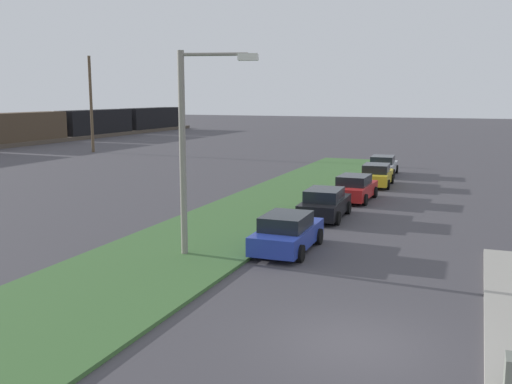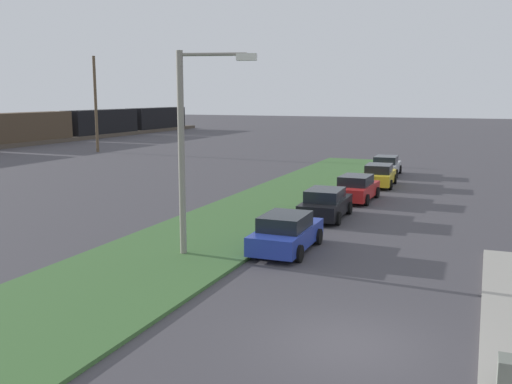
{
  "view_description": "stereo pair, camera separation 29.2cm",
  "coord_description": "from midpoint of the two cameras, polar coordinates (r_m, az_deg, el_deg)",
  "views": [
    {
      "loc": [
        -13.04,
        -2.52,
        5.92
      ],
      "look_at": [
        10.04,
        6.47,
        1.77
      ],
      "focal_mm": 40.44,
      "sensor_mm": 36.0,
      "label": 1
    },
    {
      "loc": [
        -12.93,
        -2.79,
        5.92
      ],
      "look_at": [
        10.04,
        6.47,
        1.77
      ],
      "focal_mm": 40.44,
      "sensor_mm": 36.0,
      "label": 2
    }
  ],
  "objects": [
    {
      "name": "ground",
      "position": [
        14.52,
        9.17,
        -14.68
      ],
      "size": [
        300.0,
        300.0,
        0.0
      ],
      "primitive_type": "plane",
      "color": "#423F44"
    },
    {
      "name": "grass_median",
      "position": [
        26.02,
        -3.6,
        -3.52
      ],
      "size": [
        60.0,
        6.0,
        0.12
      ],
      "primitive_type": "cube",
      "color": "#3D6633",
      "rests_on": "ground"
    },
    {
      "name": "parked_car_blue",
      "position": [
        22.23,
        2.73,
        -4.04
      ],
      "size": [
        4.33,
        2.07,
        1.47
      ],
      "rotation": [
        0.0,
        0.0,
        0.02
      ],
      "color": "#23389E",
      "rests_on": "ground"
    },
    {
      "name": "parked_car_black",
      "position": [
        28.27,
        6.52,
        -1.16
      ],
      "size": [
        4.35,
        2.12,
        1.47
      ],
      "rotation": [
        0.0,
        0.0,
        0.03
      ],
      "color": "black",
      "rests_on": "ground"
    },
    {
      "name": "parked_car_red",
      "position": [
        33.29,
        9.47,
        0.38
      ],
      "size": [
        4.35,
        2.11,
        1.47
      ],
      "rotation": [
        0.0,
        0.0,
        -0.03
      ],
      "color": "red",
      "rests_on": "ground"
    },
    {
      "name": "parked_car_yellow",
      "position": [
        38.96,
        11.61,
        1.64
      ],
      "size": [
        4.39,
        2.19,
        1.47
      ],
      "rotation": [
        0.0,
        0.0,
        0.05
      ],
      "color": "gold",
      "rests_on": "ground"
    },
    {
      "name": "parked_car_silver",
      "position": [
        44.39,
        12.25,
        2.56
      ],
      "size": [
        4.38,
        2.17,
        1.47
      ],
      "rotation": [
        0.0,
        0.0,
        0.04
      ],
      "color": "#B2B5BA",
      "rests_on": "ground"
    },
    {
      "name": "streetlight",
      "position": [
        20.97,
        -6.75,
        5.26
      ],
      "size": [
        1.0,
        2.82,
        7.5
      ],
      "color": "gray",
      "rests_on": "ground"
    },
    {
      "name": "distant_utility_pole",
      "position": [
        63.49,
        -16.13,
        8.31
      ],
      "size": [
        0.3,
        0.3,
        10.0
      ],
      "primitive_type": "cylinder",
      "color": "brown",
      "rests_on": "ground"
    }
  ]
}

